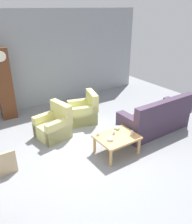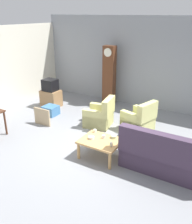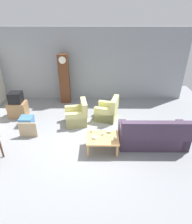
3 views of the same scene
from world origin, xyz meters
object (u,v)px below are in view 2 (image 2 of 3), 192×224
Objects in this scene: bowl_shallow_green at (114,137)px; couch_floral at (169,158)px; grandfather_clock at (109,76)px; tv_crt at (50,85)px; cup_cream_tall at (111,144)px; coffee_table_wood at (101,143)px; armchair_olive_near at (100,116)px; framed_picture_leaning at (42,117)px; cup_white_porcelain at (95,131)px; bowl_white_stacked at (91,138)px; tv_stand_cabinet at (51,98)px; storage_box_blue at (51,110)px; cup_blue_rimmed at (104,137)px; armchair_olive_far at (139,120)px.

couch_floral is at bearing -1.27° from bowl_shallow_green.
grandfather_clock is at bearing 120.06° from bowl_shallow_green.
cup_cream_tall is (3.67, -2.21, -0.32)m from tv_crt.
coffee_table_wood is at bearing -32.04° from tv_crt.
armchair_olive_near is 1.53× the size of framed_picture_leaning.
cup_white_porcelain is 0.54× the size of bowl_shallow_green.
bowl_shallow_green is at bearing 35.06° from bowl_white_stacked.
tv_stand_cabinet is at bearing 147.96° from coffee_table_wood.
storage_box_blue is 3.53m from cup_cream_tall.
bowl_white_stacked is at bearing 172.71° from cup_cream_tall.
tv_crt is at bearing 167.63° from armchair_olive_near.
armchair_olive_near is at bearing 123.15° from cup_blue_rimmed.
storage_box_blue is at bearing -51.13° from tv_crt.
armchair_olive_far is at bearing 82.98° from cup_blue_rimmed.
armchair_olive_far is at bearing 16.63° from armchair_olive_near.
cup_blue_rimmed reaches higher than coffee_table_wood.
cup_cream_tall is (0.12, -2.02, 0.20)m from armchair_olive_far.
tv_stand_cabinet is 3.49m from cup_white_porcelain.
bowl_white_stacked is at bearing -171.14° from couch_floral.
framed_picture_leaning is (-1.57, -0.88, -0.04)m from armchair_olive_near.
couch_floral reaches higher than cup_blue_rimmed.
framed_picture_leaning is at bearing -59.33° from tv_crt.
framed_picture_leaning reaches higher than storage_box_blue.
cup_blue_rimmed is 0.59× the size of bowl_white_stacked.
cup_cream_tall is (0.34, -0.25, 0.01)m from cup_blue_rimmed.
armchair_olive_far is at bearing 89.55° from bowl_shallow_green.
couch_floral is 3.09× the size of tv_stand_cabinet.
bowl_shallow_green is (3.54, -1.82, 0.19)m from tv_stand_cabinet.
couch_floral is 1.93m from cup_white_porcelain.
coffee_table_wood is 1.60× the size of framed_picture_leaning.
tv_stand_cabinet is at bearing 167.63° from armchair_olive_near.
bowl_shallow_green is (0.55, -0.03, -0.01)m from cup_white_porcelain.
tv_crt is (-3.33, 2.08, 0.43)m from coffee_table_wood.
storage_box_blue is at bearing 158.87° from bowl_shallow_green.
framed_picture_leaning is (-2.72, -1.22, -0.04)m from armchair_olive_far.
framed_picture_leaning is at bearing -67.82° from storage_box_blue.
armchair_olive_near is 1.95× the size of storage_box_blue.
bowl_shallow_green is at bearing 178.73° from couch_floral.
couch_floral reaches higher than tv_stand_cabinet.
coffee_table_wood is 0.25m from bowl_white_stacked.
bowl_shallow_green is (1.83, -3.17, -0.61)m from grandfather_clock.
cup_white_porcelain is 0.91× the size of cup_blue_rimmed.
tv_stand_cabinet is at bearing 149.01° from cup_cream_tall.
framed_picture_leaning is at bearing -107.68° from grandfather_clock.
grandfather_clock is at bearing 110.37° from armchair_olive_near.
tv_stand_cabinet is 3.99m from bowl_shallow_green.
bowl_white_stacked is at bearing -68.28° from grandfather_clock.
cup_white_porcelain is (2.99, -1.79, -0.33)m from tv_crt.
armchair_olive_near is at bearing -12.37° from tv_stand_cabinet.
coffee_table_wood is (-0.23, -1.90, 0.09)m from armchair_olive_far.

